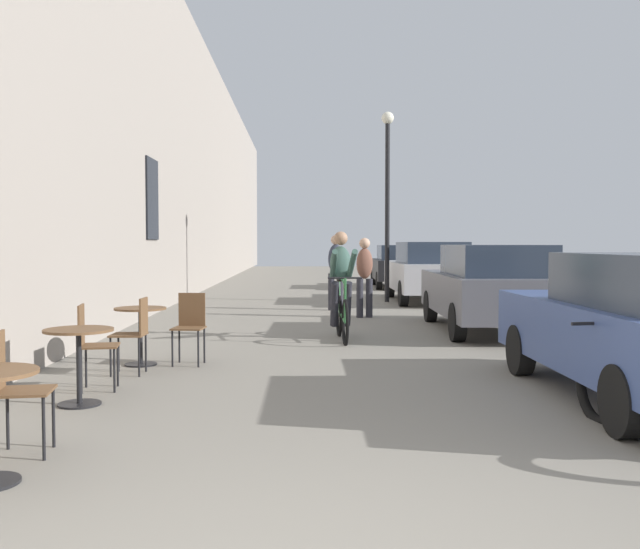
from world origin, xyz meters
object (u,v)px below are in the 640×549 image
cyclist_on_bicycle (341,288)px  parked_car_third (428,271)px  parked_car_fourth (399,265)px  pedestrian_mid (336,268)px  cafe_table_mid (79,350)px  pedestrian_near (365,273)px  cafe_chair_near_toward_street (13,384)px  cafe_chair_far_toward_street (190,323)px  cafe_chair_far_toward_wall (135,330)px  parked_car_second (490,287)px  cafe_chair_mid_toward_street (92,341)px  street_lamp (387,182)px  cafe_table_far (140,324)px

cyclist_on_bicycle → parked_car_third: (2.67, 7.03, -0.00)m
parked_car_fourth → pedestrian_mid: bearing=-107.5°
parked_car_third → pedestrian_mid: bearing=-138.5°
cafe_table_mid → pedestrian_near: 8.47m
cafe_chair_near_toward_street → cafe_chair_far_toward_street: same height
cafe_chair_far_toward_wall → parked_car_second: size_ratio=0.21×
parked_car_second → parked_car_third: (0.06, 6.15, 0.03)m
cafe_table_mid → cafe_chair_mid_toward_street: bearing=96.4°
cafe_chair_far_toward_street → pedestrian_mid: bearing=72.8°
pedestrian_near → parked_car_second: (1.95, -2.35, -0.14)m
cafe_chair_mid_toward_street → cyclist_on_bicycle: (2.80, 3.85, 0.29)m
street_lamp → parked_car_third: size_ratio=1.12×
cafe_chair_far_toward_wall → cafe_table_far: bearing=97.0°
cafe_chair_mid_toward_street → pedestrian_near: bearing=64.0°
cafe_chair_far_toward_street → parked_car_third: size_ratio=0.20×
cafe_chair_near_toward_street → cyclist_on_bicycle: (2.70, 6.09, 0.29)m
cafe_chair_mid_toward_street → cyclist_on_bicycle: bearing=54.0°
street_lamp → parked_car_fourth: (1.15, 6.01, -2.35)m
pedestrian_mid → cafe_chair_far_toward_wall: bearing=-109.3°
pedestrian_mid → parked_car_second: 4.64m
street_lamp → parked_car_second: size_ratio=1.15×
parked_car_fourth → cafe_table_far: bearing=-109.3°
cyclist_on_bicycle → parked_car_second: bearing=18.7°
cafe_chair_far_toward_wall → cafe_chair_far_toward_street: bearing=52.8°
cafe_chair_far_toward_wall → street_lamp: bearing=67.4°
cyclist_on_bicycle → parked_car_fourth: size_ratio=0.42×
cafe_chair_far_toward_wall → parked_car_fourth: parked_car_fourth is taller
cafe_table_far → parked_car_third: bearing=60.5°
cafe_table_far → cyclist_on_bicycle: bearing=41.5°
pedestrian_near → pedestrian_mid: size_ratio=0.95×
cafe_chair_far_toward_wall → parked_car_third: bearing=62.4°
cyclist_on_bicycle → parked_car_fourth: bearing=78.2°
cafe_chair_mid_toward_street → cafe_table_far: cafe_chair_mid_toward_street is taller
parked_car_third → pedestrian_near: bearing=-117.8°
cafe_table_mid → pedestrian_near: pedestrian_near is taller
cafe_chair_mid_toward_street → pedestrian_near: pedestrian_near is taller
cafe_chair_far_toward_wall → parked_car_second: bearing=36.6°
cyclist_on_bicycle → parked_car_third: bearing=69.2°
parked_car_third → cafe_chair_far_toward_wall: bearing=-117.6°
cafe_table_mid → street_lamp: (4.32, 11.57, 2.59)m
cafe_chair_far_toward_street → parked_car_fourth: bearing=72.7°
cafe_chair_near_toward_street → street_lamp: 14.06m
cafe_table_far → cafe_chair_far_toward_street: (0.60, 0.08, -0.00)m
cafe_chair_far_toward_wall → parked_car_second: 6.46m
cafe_chair_near_toward_street → street_lamp: (4.29, 13.14, 2.59)m
parked_car_third → cafe_chair_near_toward_street: bearing=-112.2°
pedestrian_mid → parked_car_second: size_ratio=0.40×
cyclist_on_bicycle → parked_car_second: size_ratio=0.41×
pedestrian_near → cafe_chair_near_toward_street: bearing=-109.8°
cafe_chair_far_toward_street → street_lamp: street_lamp is taller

